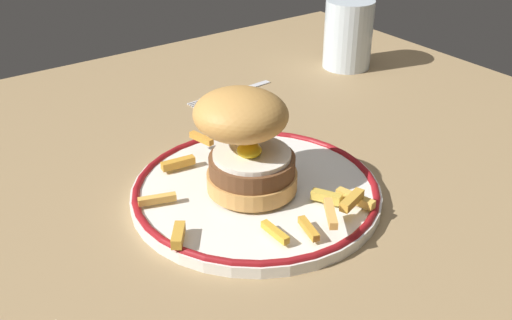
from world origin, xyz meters
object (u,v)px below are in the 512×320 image
dinner_plate (256,191)px  burger (246,139)px  water_glass (348,38)px  fork (229,93)px

dinner_plate → burger: burger is taller
water_glass → fork: 22.68cm
dinner_plate → burger: 6.33cm
burger → water_glass: burger is taller
dinner_plate → fork: dinner_plate is taller
burger → water_glass: 42.58cm
fork → dinner_plate: bearing=-117.3°
burger → fork: burger is taller
burger → fork: 28.77cm
dinner_plate → water_glass: water_glass is taller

